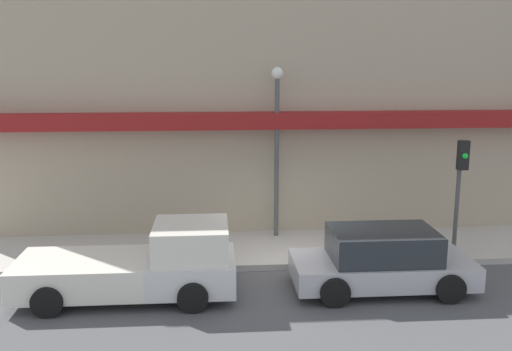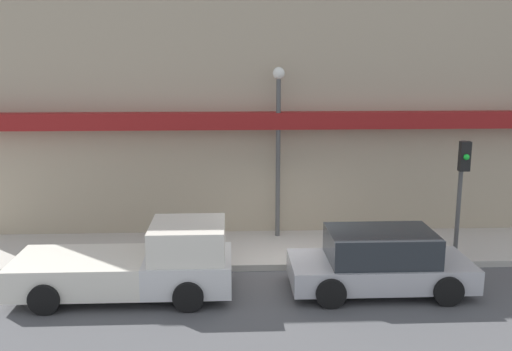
{
  "view_description": "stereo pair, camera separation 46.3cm",
  "coord_description": "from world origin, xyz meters",
  "px_view_note": "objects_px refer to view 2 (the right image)",
  "views": [
    {
      "loc": [
        -2.03,
        -14.41,
        5.63
      ],
      "look_at": [
        -0.85,
        1.22,
        2.38
      ],
      "focal_mm": 40.0,
      "sensor_mm": 36.0,
      "label": 1
    },
    {
      "loc": [
        -1.57,
        -14.44,
        5.63
      ],
      "look_at": [
        -0.85,
        1.22,
        2.38
      ],
      "focal_mm": 40.0,
      "sensor_mm": 36.0,
      "label": 2
    }
  ],
  "objects_px": {
    "parked_car": "(380,262)",
    "fire_hydrant": "(343,246)",
    "pickup_truck": "(139,264)",
    "traffic_light": "(462,178)",
    "street_lamp": "(278,132)"
  },
  "relations": [
    {
      "from": "parked_car",
      "to": "fire_hydrant",
      "type": "height_order",
      "value": "parked_car"
    },
    {
      "from": "pickup_truck",
      "to": "parked_car",
      "type": "bearing_deg",
      "value": -2.17
    },
    {
      "from": "parked_car",
      "to": "traffic_light",
      "type": "distance_m",
      "value": 3.6
    },
    {
      "from": "street_lamp",
      "to": "traffic_light",
      "type": "xyz_separation_m",
      "value": [
        4.82,
        -2.18,
        -1.01
      ]
    },
    {
      "from": "pickup_truck",
      "to": "traffic_light",
      "type": "distance_m",
      "value": 8.81
    },
    {
      "from": "traffic_light",
      "to": "pickup_truck",
      "type": "bearing_deg",
      "value": -168.15
    },
    {
      "from": "fire_hydrant",
      "to": "parked_car",
      "type": "bearing_deg",
      "value": -74.51
    },
    {
      "from": "fire_hydrant",
      "to": "street_lamp",
      "type": "relative_size",
      "value": 0.13
    },
    {
      "from": "pickup_truck",
      "to": "fire_hydrant",
      "type": "xyz_separation_m",
      "value": [
        5.3,
        1.93,
        -0.28
      ]
    },
    {
      "from": "parked_car",
      "to": "traffic_light",
      "type": "bearing_deg",
      "value": 35.21
    },
    {
      "from": "traffic_light",
      "to": "parked_car",
      "type": "bearing_deg",
      "value": -146.01
    },
    {
      "from": "pickup_truck",
      "to": "parked_car",
      "type": "xyz_separation_m",
      "value": [
        5.83,
        0.0,
        -0.04
      ]
    },
    {
      "from": "parked_car",
      "to": "traffic_light",
      "type": "height_order",
      "value": "traffic_light"
    },
    {
      "from": "fire_hydrant",
      "to": "pickup_truck",
      "type": "bearing_deg",
      "value": -159.99
    },
    {
      "from": "parked_car",
      "to": "traffic_light",
      "type": "xyz_separation_m",
      "value": [
        2.64,
        1.78,
        1.7
      ]
    }
  ]
}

